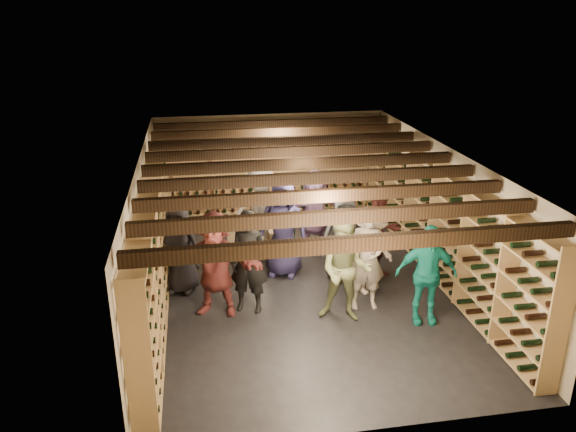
# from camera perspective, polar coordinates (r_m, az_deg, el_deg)

# --- Properties ---
(ground) EXTENTS (8.00, 8.00, 0.00)m
(ground) POSITION_cam_1_polar(r_m,az_deg,el_deg) (10.54, 1.33, -6.59)
(ground) COLOR black
(ground) RESTS_ON ground
(walls) EXTENTS (5.52, 8.02, 2.40)m
(walls) POSITION_cam_1_polar(r_m,az_deg,el_deg) (10.05, 1.38, -0.49)
(walls) COLOR #BEB194
(walls) RESTS_ON ground
(ceiling) EXTENTS (5.50, 8.00, 0.01)m
(ceiling) POSITION_cam_1_polar(r_m,az_deg,el_deg) (9.68, 1.45, 6.14)
(ceiling) COLOR beige
(ceiling) RESTS_ON walls
(ceiling_joists) EXTENTS (5.40, 7.12, 0.18)m
(ceiling_joists) POSITION_cam_1_polar(r_m,az_deg,el_deg) (9.72, 1.44, 5.34)
(ceiling_joists) COLOR black
(ceiling_joists) RESTS_ON ground
(wine_rack_left) EXTENTS (0.32, 7.50, 2.15)m
(wine_rack_left) POSITION_cam_1_polar(r_m,az_deg,el_deg) (9.96, -13.30, -2.04)
(wine_rack_left) COLOR #9E824C
(wine_rack_left) RESTS_ON ground
(wine_rack_right) EXTENTS (0.32, 7.50, 2.15)m
(wine_rack_right) POSITION_cam_1_polar(r_m,az_deg,el_deg) (10.85, 14.82, -0.28)
(wine_rack_right) COLOR #9E824C
(wine_rack_right) RESTS_ON ground
(wine_rack_back) EXTENTS (4.70, 0.30, 2.15)m
(wine_rack_back) POSITION_cam_1_polar(r_m,az_deg,el_deg) (13.68, -1.67, 4.74)
(wine_rack_back) COLOR #9E824C
(wine_rack_back) RESTS_ON ground
(crate_stack_left) EXTENTS (0.53, 0.38, 0.85)m
(crate_stack_left) POSITION_cam_1_polar(r_m,az_deg,el_deg) (11.41, -4.90, -2.10)
(crate_stack_left) COLOR tan
(crate_stack_left) RESTS_ON ground
(crate_stack_right) EXTENTS (0.55, 0.41, 0.51)m
(crate_stack_right) POSITION_cam_1_polar(r_m,az_deg,el_deg) (11.56, -0.94, -2.63)
(crate_stack_right) COLOR tan
(crate_stack_right) RESTS_ON ground
(crate_loose) EXTENTS (0.57, 0.45, 0.17)m
(crate_loose) POSITION_cam_1_polar(r_m,az_deg,el_deg) (12.06, -1.48, -2.50)
(crate_loose) COLOR tan
(crate_loose) RESTS_ON ground
(person_0) EXTENTS (0.93, 0.78, 1.63)m
(person_0) POSITION_cam_1_polar(r_m,az_deg,el_deg) (10.04, -10.96, -3.29)
(person_0) COLOR black
(person_0) RESTS_ON ground
(person_1) EXTENTS (0.75, 0.62, 1.76)m
(person_1) POSITION_cam_1_polar(r_m,az_deg,el_deg) (9.23, -3.99, -4.72)
(person_1) COLOR black
(person_1) RESTS_ON ground
(person_2) EXTENTS (1.02, 0.92, 1.74)m
(person_2) POSITION_cam_1_polar(r_m,az_deg,el_deg) (9.01, 5.85, -5.53)
(person_2) COLOR #5D633F
(person_2) RESTS_ON ground
(person_3) EXTENTS (1.13, 0.91, 1.52)m
(person_3) POSITION_cam_1_polar(r_m,az_deg,el_deg) (9.94, 8.33, -3.71)
(person_3) COLOR beige
(person_3) RESTS_ON ground
(person_4) EXTENTS (1.03, 0.57, 1.67)m
(person_4) POSITION_cam_1_polar(r_m,az_deg,el_deg) (9.18, 13.85, -5.76)
(person_4) COLOR #107B6D
(person_4) RESTS_ON ground
(person_5) EXTENTS (1.73, 1.01, 1.78)m
(person_5) POSITION_cam_1_polar(r_m,az_deg,el_deg) (9.22, -7.42, -4.80)
(person_5) COLOR brown
(person_5) RESTS_ON ground
(person_6) EXTENTS (1.08, 0.88, 1.90)m
(person_6) POSITION_cam_1_polar(r_m,az_deg,el_deg) (10.43, -0.52, -1.17)
(person_6) COLOR #221E42
(person_6) RESTS_ON ground
(person_7) EXTENTS (0.67, 0.46, 1.77)m
(person_7) POSITION_cam_1_polar(r_m,az_deg,el_deg) (9.39, 8.04, -4.37)
(person_7) COLOR gray
(person_7) RESTS_ON ground
(person_8) EXTENTS (0.99, 0.86, 1.76)m
(person_8) POSITION_cam_1_polar(r_m,az_deg,el_deg) (10.45, 9.29, -1.83)
(person_8) COLOR #4A1E1A
(person_8) RESTS_ON ground
(person_9) EXTENTS (1.25, 0.74, 1.91)m
(person_9) POSITION_cam_1_polar(r_m,az_deg,el_deg) (11.26, -2.77, 0.51)
(person_9) COLOR #B4B1A5
(person_9) RESTS_ON ground
(person_10) EXTENTS (0.97, 0.54, 1.57)m
(person_10) POSITION_cam_1_polar(r_m,az_deg,el_deg) (11.39, -0.00, -0.12)
(person_10) COLOR #274736
(person_10) RESTS_ON ground
(person_11) EXTENTS (1.68, 0.72, 1.75)m
(person_11) POSITION_cam_1_polar(r_m,az_deg,el_deg) (11.46, 2.71, 0.47)
(person_11) COLOR slate
(person_11) RESTS_ON ground
(person_12) EXTENTS (0.86, 0.61, 1.66)m
(person_12) POSITION_cam_1_polar(r_m,az_deg,el_deg) (10.32, 5.67, -2.23)
(person_12) COLOR #323236
(person_12) RESTS_ON ground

